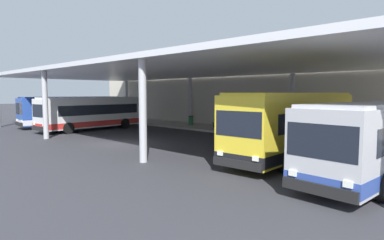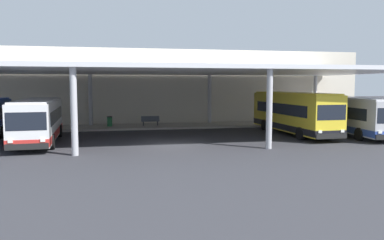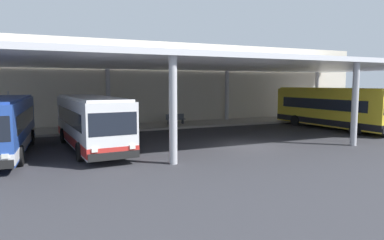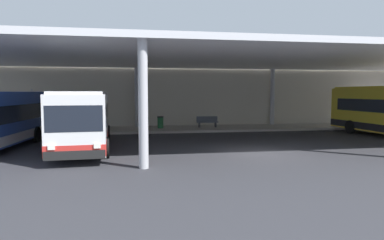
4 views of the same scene
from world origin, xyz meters
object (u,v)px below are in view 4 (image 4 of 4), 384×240
(bench_waiting, at_px, (207,122))
(trash_bin, at_px, (160,122))
(banner_sign, at_px, (32,108))
(bus_second_bay, at_px, (84,119))

(bench_waiting, bearing_deg, trash_bin, -179.24)
(trash_bin, relative_size, banner_sign, 0.31)
(bench_waiting, relative_size, banner_sign, 0.56)
(trash_bin, xyz_separation_m, banner_sign, (-9.70, -0.82, 1.30))
(bench_waiting, bearing_deg, banner_sign, -176.33)
(bus_second_bay, relative_size, trash_bin, 10.87)
(bench_waiting, bearing_deg, bus_second_bay, -136.04)
(bus_second_bay, relative_size, bench_waiting, 5.92)
(banner_sign, bearing_deg, trash_bin, 4.86)
(trash_bin, height_order, banner_sign, banner_sign)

